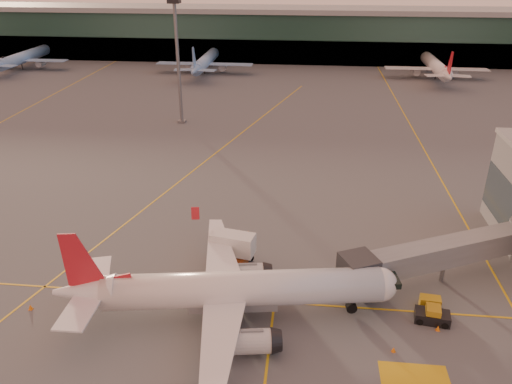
# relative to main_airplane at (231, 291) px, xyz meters

# --- Properties ---
(ground) EXTENTS (600.00, 600.00, 0.00)m
(ground) POSITION_rel_main_airplane_xyz_m (-0.86, -2.06, -3.35)
(ground) COLOR #4C4F54
(ground) RESTS_ON ground
(taxi_markings) EXTENTS (100.12, 173.00, 0.01)m
(taxi_markings) POSITION_rel_main_airplane_xyz_m (-8.18, 42.43, -3.35)
(taxi_markings) COLOR gold
(taxi_markings) RESTS_ON ground
(terminal) EXTENTS (400.00, 20.00, 17.60)m
(terminal) POSITION_rel_main_airplane_xyz_m (-0.86, 139.73, 5.41)
(terminal) COLOR #19382D
(terminal) RESTS_ON ground
(mast_west_near) EXTENTS (2.40, 2.40, 25.60)m
(mast_west_near) POSITION_rel_main_airplane_xyz_m (-20.86, 63.94, 11.51)
(mast_west_near) COLOR slate
(mast_west_near) RESTS_ON ground
(distant_aircraft_row) EXTENTS (290.00, 34.00, 13.00)m
(distant_aircraft_row) POSITION_rel_main_airplane_xyz_m (-21.86, 115.94, -3.35)
(distant_aircraft_row) COLOR #80A6D7
(distant_aircraft_row) RESTS_ON ground
(main_airplane) EXTENTS (34.11, 30.91, 10.32)m
(main_airplane) POSITION_rel_main_airplane_xyz_m (0.00, 0.00, 0.00)
(main_airplane) COLOR white
(main_airplane) RESTS_ON ground
(jet_bridge) EXTENTS (24.88, 14.05, 5.34)m
(jet_bridge) POSITION_rel_main_airplane_xyz_m (23.87, 9.49, 0.25)
(jet_bridge) COLOR slate
(jet_bridge) RESTS_ON ground
(catering_truck) EXTENTS (5.49, 3.23, 4.00)m
(catering_truck) POSITION_rel_main_airplane_xyz_m (-1.30, 9.87, -1.08)
(catering_truck) COLOR #A24217
(catering_truck) RESTS_ON ground
(gpu_cart) EXTENTS (2.26, 1.49, 1.25)m
(gpu_cart) POSITION_rel_main_airplane_xyz_m (20.39, 3.80, -2.74)
(gpu_cart) COLOR #B98B17
(gpu_cart) RESTS_ON ground
(pushback_tug) EXTENTS (3.63, 2.30, 1.75)m
(pushback_tug) POSITION_rel_main_airplane_xyz_m (20.16, 1.54, -2.64)
(pushback_tug) COLOR black
(pushback_tug) RESTS_ON ground
(cone_nose) EXTENTS (0.44, 0.44, 0.55)m
(cone_nose) POSITION_rel_main_airplane_xyz_m (20.49, 0.24, -3.09)
(cone_nose) COLOR orange
(cone_nose) RESTS_ON ground
(cone_tail) EXTENTS (0.47, 0.47, 0.60)m
(cone_tail) POSITION_rel_main_airplane_xyz_m (-21.10, -0.97, -3.06)
(cone_tail) COLOR orange
(cone_tail) RESTS_ON ground
(cone_wing_left) EXTENTS (0.49, 0.49, 0.63)m
(cone_wing_left) POSITION_rel_main_airplane_xyz_m (-0.35, 16.69, -3.05)
(cone_wing_left) COLOR orange
(cone_wing_left) RESTS_ON ground
(cone_fwd) EXTENTS (0.40, 0.40, 0.51)m
(cone_fwd) POSITION_rel_main_airplane_xyz_m (15.74, -3.21, -3.11)
(cone_fwd) COLOR orange
(cone_fwd) RESTS_ON ground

